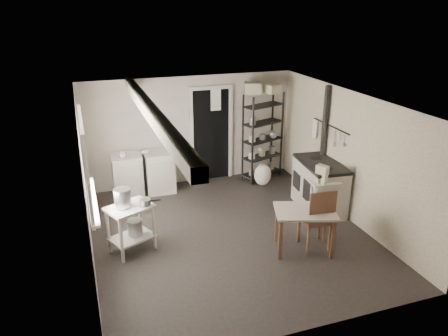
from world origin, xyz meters
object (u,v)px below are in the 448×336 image
object	(u,v)px
shelf_rack	(263,137)
chair	(315,220)
base_cabinets	(144,172)
stove	(319,188)
flour_sack	(263,174)
work_table	(304,229)
prep_table	(131,228)
stockpot	(123,198)

from	to	relation	value
shelf_rack	chair	bearing A→B (deg)	-116.72
base_cabinets	stove	bearing A→B (deg)	-30.18
stove	flour_sack	size ratio (longest dim) A/B	2.63
shelf_rack	work_table	bearing A→B (deg)	-120.55
base_cabinets	prep_table	bearing A→B (deg)	-103.13
stockpot	flour_sack	xyz separation A→B (m)	(3.11, 1.75, -0.70)
stove	chair	size ratio (longest dim) A/B	1.13
prep_table	stockpot	size ratio (longest dim) A/B	2.77
prep_table	stockpot	bearing A→B (deg)	169.98
base_cabinets	chair	distance (m)	3.75
base_cabinets	work_table	bearing A→B (deg)	-55.28
shelf_rack	base_cabinets	bearing A→B (deg)	159.99
stockpot	work_table	world-z (taller)	stockpot
prep_table	chair	world-z (taller)	chair
base_cabinets	shelf_rack	size ratio (longest dim) A/B	0.68
work_table	stockpot	bearing A→B (deg)	161.92
stockpot	flour_sack	world-z (taller)	stockpot
work_table	flour_sack	xyz separation A→B (m)	(0.44, 2.63, -0.14)
stockpot	chair	bearing A→B (deg)	-16.24
stove	chair	bearing A→B (deg)	-116.90
stockpot	flour_sack	distance (m)	3.64
flour_sack	base_cabinets	bearing A→B (deg)	170.57
work_table	chair	bearing A→B (deg)	8.78
shelf_rack	flour_sack	distance (m)	0.82
stove	chair	world-z (taller)	chair
prep_table	flour_sack	bearing A→B (deg)	30.34
base_cabinets	stove	size ratio (longest dim) A/B	1.08
base_cabinets	stove	xyz separation A→B (m)	(3.02, -1.82, -0.02)
stove	flour_sack	distance (m)	1.52
prep_table	shelf_rack	bearing A→B (deg)	34.30
base_cabinets	flour_sack	xyz separation A→B (m)	(2.48, -0.41, -0.22)
stockpot	shelf_rack	distance (m)	3.90
stove	work_table	xyz separation A→B (m)	(-0.98, -1.22, -0.06)
prep_table	stove	bearing A→B (deg)	5.80
flour_sack	chair	bearing A→B (deg)	-95.15
prep_table	flour_sack	size ratio (longest dim) A/B	1.71
flour_sack	prep_table	bearing A→B (deg)	-149.66
stove	prep_table	bearing A→B (deg)	-168.02
prep_table	stove	size ratio (longest dim) A/B	0.65
shelf_rack	work_table	world-z (taller)	shelf_rack
prep_table	work_table	bearing A→B (deg)	-18.35
stove	flour_sack	xyz separation A→B (m)	(-0.54, 1.41, -0.20)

